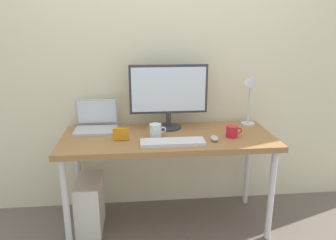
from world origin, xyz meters
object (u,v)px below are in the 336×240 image
Objects in this scene: glass_cup at (156,131)px; desk at (168,144)px; keyboard at (173,142)px; coffee_mug at (232,131)px; computer_tower at (90,205)px; desk_lamp at (252,88)px; mouse at (214,138)px; monitor at (169,93)px; laptop at (97,122)px; photo_frame at (121,134)px.

desk is at bearing 11.63° from glass_cup.
keyboard is 3.71× the size of coffee_mug.
desk_lamp is at bearing 9.18° from computer_tower.
glass_cup is at bearing 0.45° from computer_tower.
desk is 0.76m from computer_tower.
desk is at bearing 94.56° from keyboard.
mouse is 0.42m from glass_cup.
monitor is 1.87× the size of laptop.
desk_lamp is 3.99× the size of photo_frame.
laptop is at bearing 179.30° from desk_lamp.
glass_cup is at bearing -165.27° from desk_lamp.
mouse is at bearing -5.68° from photo_frame.
desk_lamp is (0.65, 0.00, 0.03)m from monitor.
monitor is at bearing 18.33° from computer_tower.
monitor is (0.02, 0.18, 0.35)m from desk.
desk_lamp is 0.81m from keyboard.
computer_tower is (-0.61, 0.15, -0.54)m from keyboard.
monitor reaches higher than desk.
laptop is 0.33m from photo_frame.
coffee_mug is 1.08× the size of photo_frame.
laptop is at bearing 164.72° from coffee_mug.
desk_lamp reaches higher than desk.
keyboard is 0.19m from glass_cup.
keyboard is (0.55, -0.37, -0.05)m from laptop.
glass_cup reaches higher than coffee_mug.
computer_tower is at bearing -105.23° from laptop.
coffee_mug is (0.44, 0.10, 0.03)m from keyboard.
mouse is (-0.36, -0.32, -0.29)m from desk_lamp.
desk_lamp is 3.70× the size of coffee_mug.
glass_cup reaches higher than computer_tower.
laptop is 0.76× the size of computer_tower.
desk_lamp is at bearing 14.73° from glass_cup.
glass_cup reaches higher than photo_frame.
mouse is 0.66m from photo_frame.
mouse is 0.21× the size of computer_tower.
coffee_mug is at bearing -15.28° from laptop.
glass_cup is at bearing -25.95° from laptop.
desk_lamp is 1.08m from photo_frame.
photo_frame is (-1.02, -0.25, -0.26)m from desk_lamp.
photo_frame is at bearing -167.97° from glass_cup.
monitor reaches higher than laptop.
mouse is at bearing 7.19° from keyboard.
laptop is at bearing 154.05° from glass_cup.
monitor reaches higher than desk_lamp.
desk is at bearing 170.83° from coffee_mug.
glass_cup is (0.44, -0.22, -0.01)m from laptop.
coffee_mug is 0.55m from glass_cup.
photo_frame is (0.20, -0.27, -0.01)m from laptop.
desk is at bearing -20.24° from laptop.
computer_tower is at bearing 169.18° from photo_frame.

